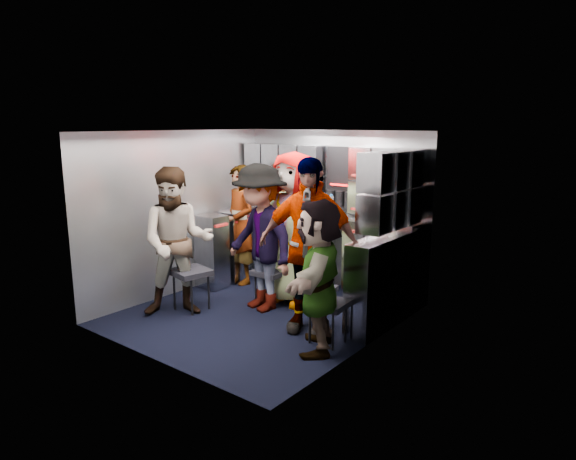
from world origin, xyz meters
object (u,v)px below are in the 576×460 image
Objects in this scene: jump_seat_center at (302,266)px; attendant_arc_a at (177,242)px; attendant_arc_c at (293,229)px; attendant_arc_d at (308,246)px; jump_seat_near_left at (191,274)px; attendant_arc_b at (260,238)px; attendant_standing at (240,225)px; attendant_arc_e at (318,276)px; jump_seat_mid_right at (318,292)px; jump_seat_mid_left at (270,274)px; jump_seat_near_right at (328,306)px.

jump_seat_center is 0.27× the size of attendant_arc_a.
attendant_arc_c is 1.00× the size of attendant_arc_d.
attendant_arc_b is at bearing 40.26° from jump_seat_near_left.
jump_seat_near_left is 0.30× the size of attendant_standing.
attendant_arc_c reaches higher than attendant_arc_e.
jump_seat_near_left is 1.15× the size of jump_seat_mid_right.
attendant_arc_e is at bearing -30.04° from jump_seat_mid_left.
attendant_arc_a reaches higher than jump_seat_center.
attendant_arc_b is 0.93× the size of attendant_arc_c.
attendant_arc_e is (0.36, -0.52, 0.37)m from jump_seat_mid_right.
attendant_arc_b is 0.46m from attendant_arc_c.
jump_seat_mid_left is 1.29m from jump_seat_near_right.
attendant_arc_c is (0.79, 0.96, 0.49)m from jump_seat_near_left.
attendant_arc_a is (-1.45, -0.72, 0.48)m from jump_seat_mid_right.
jump_seat_center is at bearing 55.37° from jump_seat_near_left.
jump_seat_near_right is 0.27× the size of attendant_standing.
jump_seat_near_left is 0.93m from attendant_arc_b.
attendant_arc_e reaches higher than jump_seat_near_right.
jump_seat_near_left reaches higher than jump_seat_near_right.
attendant_arc_a is at bearing -120.82° from jump_seat_center.
jump_seat_center is 0.25× the size of attendant_arc_c.
jump_seat_near_left is 1.84m from attendant_arc_e.
attendant_arc_c reaches higher than jump_seat_mid_right.
attendant_arc_a is at bearing -60.09° from attendant_standing.
attendant_standing is at bearing 155.71° from jump_seat_near_right.
jump_seat_near_right is at bearing -35.90° from attendant_arc_c.
jump_seat_center reaches higher than jump_seat_near_right.
attendant_arc_c is at bearing 143.56° from jump_seat_near_right.
jump_seat_mid_right is at bearing 70.75° from attendant_arc_d.
attendant_arc_e is (0.00, -0.18, 0.36)m from jump_seat_near_right.
jump_seat_near_left is 1.34m from attendant_arc_c.
attendant_arc_b is at bearing -110.04° from attendant_arc_c.
jump_seat_center is at bearing 90.54° from attendant_arc_c.
attendant_arc_b is at bearing -16.21° from attendant_standing.
attendant_standing is 0.88× the size of attendant_arc_d.
attendant_arc_b is at bearing -179.22° from jump_seat_mid_right.
jump_seat_near_left is at bearing -118.25° from attendant_arc_e.
attendant_arc_b is at bearing 164.63° from jump_seat_near_right.
jump_seat_near_right is at bearing -1.21° from attendant_arc_b.
attendant_standing is at bearing 154.18° from jump_seat_mid_left.
attendant_arc_a is at bearing -168.03° from jump_seat_near_right.
jump_seat_mid_right is 0.50m from jump_seat_near_right.
jump_seat_mid_left is 0.93× the size of jump_seat_center.
attendant_arc_d is at bearing -25.05° from attendant_arc_a.
jump_seat_mid_left is 1.19m from attendant_arc_a.
attendant_arc_d is at bearing -41.65° from attendant_arc_c.
attendant_arc_d is (0.82, -0.35, 0.54)m from jump_seat_mid_left.
jump_seat_mid_left is 0.84m from jump_seat_mid_right.
jump_seat_mid_left is at bearing 156.90° from jump_seat_near_right.
jump_seat_mid_right is at bearing -19.07° from attendant_arc_a.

